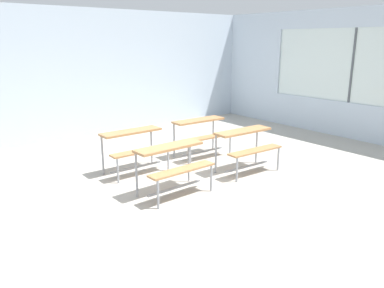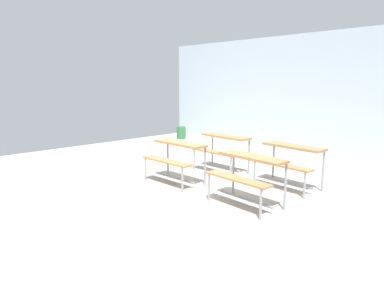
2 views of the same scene
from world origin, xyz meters
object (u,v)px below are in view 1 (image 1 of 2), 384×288
Objects in this scene: desk_bench_r0c0 at (173,158)px; desk_bench_r1c1 at (202,129)px; desk_bench_r1c0 at (135,142)px; desk_bench_r0c1 at (247,141)px.

desk_bench_r1c1 is at bearing 36.45° from desk_bench_r0c0.
desk_bench_r0c0 and desk_bench_r1c0 have the same top height.
desk_bench_r0c1 is 1.21m from desk_bench_r1c1.
desk_bench_r0c0 and desk_bench_r1c1 have the same top height.
desk_bench_r0c1 is at bearing -37.18° from desk_bench_r1c0.
desk_bench_r1c0 is 1.54m from desk_bench_r1c1.
desk_bench_r0c1 is 1.02× the size of desk_bench_r1c0.
desk_bench_r0c0 is at bearing -91.48° from desk_bench_r1c0.
desk_bench_r0c1 is 1.00× the size of desk_bench_r1c1.
desk_bench_r1c1 is (1.57, 1.23, 0.00)m from desk_bench_r0c0.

